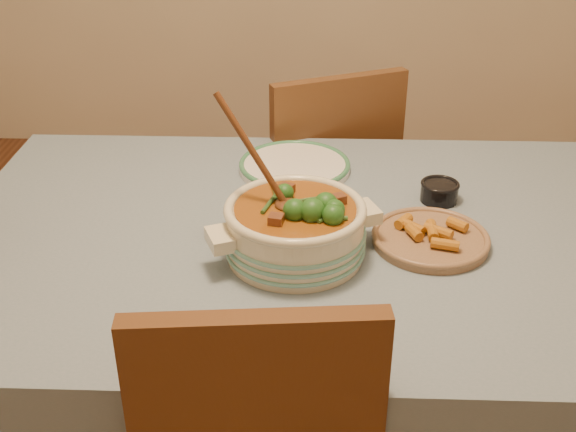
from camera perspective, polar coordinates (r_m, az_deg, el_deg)
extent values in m
cube|color=brown|center=(1.68, 1.85, -2.07)|extent=(1.60, 1.00, 0.05)
cube|color=gray|center=(1.67, 1.87, -1.25)|extent=(1.68, 1.08, 0.01)
cylinder|color=brown|center=(2.36, -16.28, -4.01)|extent=(0.07, 0.07, 0.70)
cylinder|color=brown|center=(2.36, 19.85, -4.63)|extent=(0.07, 0.07, 0.70)
cylinder|color=beige|center=(1.54, 0.56, -1.30)|extent=(0.38, 0.38, 0.12)
torus|color=beige|center=(1.52, 0.57, 0.58)|extent=(0.30, 0.30, 0.02)
cube|color=beige|center=(1.59, 6.14, 0.30)|extent=(0.07, 0.09, 0.03)
cube|color=beige|center=(1.49, -5.39, -1.85)|extent=(0.07, 0.09, 0.03)
cylinder|color=#8D5314|center=(1.52, 0.57, 0.33)|extent=(0.26, 0.26, 0.02)
cylinder|color=white|center=(1.94, 0.53, 3.91)|extent=(0.32, 0.32, 0.02)
torus|color=#3C845C|center=(1.94, 0.53, 4.15)|extent=(0.30, 0.30, 0.01)
cylinder|color=black|center=(1.82, 11.87, 1.84)|extent=(0.10, 0.10, 0.05)
torus|color=black|center=(1.81, 11.94, 2.49)|extent=(0.10, 0.10, 0.01)
cylinder|color=black|center=(1.81, 11.91, 2.23)|extent=(0.08, 0.08, 0.01)
cylinder|color=#9D7757|center=(1.64, 11.17, -1.87)|extent=(0.28, 0.28, 0.02)
torus|color=#9D7757|center=(1.64, 11.20, -1.59)|extent=(0.26, 0.26, 0.01)
cube|color=brown|center=(2.49, 1.89, 2.12)|extent=(0.57, 0.57, 0.04)
cube|color=brown|center=(2.23, 3.97, 5.27)|extent=(0.41, 0.21, 0.46)
cylinder|color=brown|center=(2.82, 3.79, 0.16)|extent=(0.04, 0.04, 0.46)
cylinder|color=brown|center=(2.70, -3.35, -1.24)|extent=(0.04, 0.04, 0.46)
cylinder|color=brown|center=(2.54, 7.31, -3.63)|extent=(0.04, 0.04, 0.46)
cylinder|color=brown|center=(2.40, -0.52, -5.42)|extent=(0.04, 0.04, 0.46)
cube|color=brown|center=(1.27, -2.43, -16.22)|extent=(0.43, 0.08, 0.46)
cylinder|color=brown|center=(2.14, -20.92, -12.27)|extent=(0.04, 0.04, 0.49)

